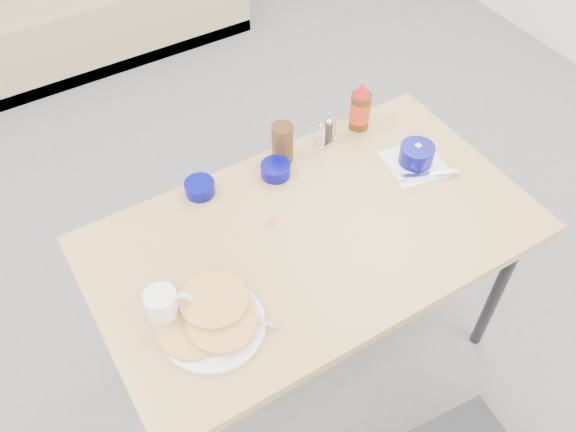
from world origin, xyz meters
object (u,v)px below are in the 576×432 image
creamer_bowl (200,188)px  condiment_caddy (325,133)px  syrup_bottle (360,108)px  coffee_mug (164,305)px  grits_setting (416,157)px  pancake_plate (211,321)px  butter_bowl (276,170)px  amber_tumbler (283,143)px  dining_table (313,244)px

creamer_bowl → condiment_caddy: size_ratio=0.97×
creamer_bowl → syrup_bottle: (0.65, 0.00, 0.06)m
syrup_bottle → coffee_mug: bearing=-157.9°
coffee_mug → grits_setting: size_ratio=0.55×
pancake_plate → butter_bowl: bearing=42.6°
butter_bowl → condiment_caddy: size_ratio=0.98×
amber_tumbler → condiment_caddy: amber_tumbler is taller
amber_tumbler → condiment_caddy: 0.18m
amber_tumbler → condiment_caddy: bearing=0.0°
dining_table → coffee_mug: 0.54m
butter_bowl → coffee_mug: bearing=-149.6°
coffee_mug → butter_bowl: bearing=30.4°
creamer_bowl → amber_tumbler: size_ratio=0.71×
coffee_mug → amber_tumbler: bearing=31.9°
butter_bowl → syrup_bottle: 0.40m
dining_table → butter_bowl: (0.03, 0.28, 0.08)m
grits_setting → creamer_bowl: size_ratio=2.38×
dining_table → amber_tumbler: (0.09, 0.34, 0.13)m
syrup_bottle → grits_setting: bearing=-79.2°
butter_bowl → syrup_bottle: (0.39, 0.06, 0.06)m
dining_table → creamer_bowl: 0.42m
dining_table → syrup_bottle: bearing=39.2°
pancake_plate → condiment_caddy: bearing=34.4°
grits_setting → syrup_bottle: 0.28m
dining_table → grits_setting: size_ratio=5.81×
coffee_mug → syrup_bottle: bearing=22.1°
coffee_mug → syrup_bottle: 1.01m
amber_tumbler → dining_table: bearing=-104.9°
condiment_caddy → creamer_bowl: bearing=166.8°
coffee_mug → butter_bowl: size_ratio=1.29×
grits_setting → amber_tumbler: 0.46m
grits_setting → condiment_caddy: (-0.20, 0.27, 0.00)m
pancake_plate → creamer_bowl: bearing=67.6°
condiment_caddy → pancake_plate: bearing=-158.8°
pancake_plate → coffee_mug: size_ratio=2.32×
dining_table → amber_tumbler: bearing=75.1°
dining_table → butter_bowl: butter_bowl is taller
pancake_plate → creamer_bowl: size_ratio=3.02×
creamer_bowl → grits_setting: bearing=-20.9°
dining_table → condiment_caddy: (0.27, 0.34, 0.10)m
creamer_bowl → amber_tumbler: 0.32m
dining_table → condiment_caddy: 0.44m
creamer_bowl → condiment_caddy: (0.50, 0.00, 0.01)m
dining_table → creamer_bowl: creamer_bowl is taller
pancake_plate → creamer_bowl: 0.51m
coffee_mug → amber_tumbler: 0.72m
grits_setting → butter_bowl: size_ratio=2.35×
dining_table → pancake_plate: pancake_plate is taller
coffee_mug → creamer_bowl: coffee_mug is taller
pancake_plate → syrup_bottle: bearing=29.4°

